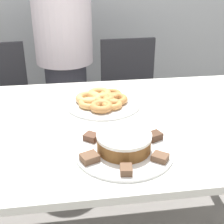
# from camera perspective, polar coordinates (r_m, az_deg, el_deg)

# --- Properties ---
(table) EXTENTS (1.63, 0.99, 0.76)m
(table) POSITION_cam_1_polar(r_m,az_deg,el_deg) (1.41, -1.25, -4.56)
(table) COLOR silver
(table) RESTS_ON ground_plane
(person_standing) EXTENTS (0.40, 0.40, 1.53)m
(person_standing) POSITION_cam_1_polar(r_m,az_deg,el_deg) (2.24, -8.67, 10.31)
(person_standing) COLOR #383842
(person_standing) RESTS_ON ground_plane
(office_chair_left) EXTENTS (0.47, 0.47, 0.89)m
(office_chair_left) POSITION_cam_1_polar(r_m,az_deg,el_deg) (2.30, -19.63, -0.48)
(office_chair_left) COLOR black
(office_chair_left) RESTS_ON ground_plane
(office_chair_right) EXTENTS (0.45, 0.45, 0.89)m
(office_chair_right) POSITION_cam_1_polar(r_m,az_deg,el_deg) (2.29, 3.49, 0.95)
(office_chair_right) COLOR black
(office_chair_right) RESTS_ON ground_plane
(plate_cake) EXTENTS (0.37, 0.37, 0.01)m
(plate_cake) POSITION_cam_1_polar(r_m,az_deg,el_deg) (1.15, 2.18, -7.04)
(plate_cake) COLOR white
(plate_cake) RESTS_ON table
(plate_donuts) EXTENTS (0.36, 0.36, 0.01)m
(plate_donuts) POSITION_cam_1_polar(r_m,az_deg,el_deg) (1.52, -1.64, 1.59)
(plate_donuts) COLOR white
(plate_donuts) RESTS_ON table
(frosted_cake) EXTENTS (0.20, 0.20, 0.06)m
(frosted_cake) POSITION_cam_1_polar(r_m,az_deg,el_deg) (1.13, 2.21, -5.47)
(frosted_cake) COLOR brown
(frosted_cake) RESTS_ON plate_cake
(lamington_0) EXTENTS (0.05, 0.06, 0.02)m
(lamington_0) POSITION_cam_1_polar(r_m,az_deg,el_deg) (1.26, 1.86, -2.99)
(lamington_0) COLOR #513828
(lamington_0) RESTS_ON plate_cake
(lamington_1) EXTENTS (0.07, 0.07, 0.02)m
(lamington_1) POSITION_cam_1_polar(r_m,az_deg,el_deg) (1.20, -3.80, -4.58)
(lamington_1) COLOR brown
(lamington_1) RESTS_ON plate_cake
(lamington_2) EXTENTS (0.07, 0.07, 0.03)m
(lamington_2) POSITION_cam_1_polar(r_m,az_deg,el_deg) (1.08, -4.11, -8.33)
(lamington_2) COLOR brown
(lamington_2) RESTS_ON plate_cake
(lamington_3) EXTENTS (0.04, 0.05, 0.02)m
(lamington_3) POSITION_cam_1_polar(r_m,az_deg,el_deg) (1.03, 2.60, -10.50)
(lamington_3) COLOR brown
(lamington_3) RESTS_ON plate_cake
(lamington_4) EXTENTS (0.07, 0.07, 0.02)m
(lamington_4) POSITION_cam_1_polar(r_m,az_deg,el_deg) (1.10, 8.79, -8.19)
(lamington_4) COLOR brown
(lamington_4) RESTS_ON plate_cake
(lamington_5) EXTENTS (0.06, 0.06, 0.03)m
(lamington_5) POSITION_cam_1_polar(r_m,az_deg,el_deg) (1.21, 7.77, -4.38)
(lamington_5) COLOR #513828
(lamington_5) RESTS_ON plate_cake
(donut_0) EXTENTS (0.11, 0.11, 0.04)m
(donut_0) POSITION_cam_1_polar(r_m,az_deg,el_deg) (1.51, -1.65, 2.38)
(donut_0) COLOR #C68447
(donut_0) RESTS_ON plate_donuts
(donut_1) EXTENTS (0.11, 0.11, 0.03)m
(donut_1) POSITION_cam_1_polar(r_m,az_deg,el_deg) (1.58, -0.19, 3.28)
(donut_1) COLOR #C68447
(donut_1) RESTS_ON plate_donuts
(donut_2) EXTENTS (0.12, 0.12, 0.04)m
(donut_2) POSITION_cam_1_polar(r_m,az_deg,el_deg) (1.57, -2.36, 3.31)
(donut_2) COLOR tan
(donut_2) RESTS_ON plate_donuts
(donut_3) EXTENTS (0.13, 0.13, 0.04)m
(donut_3) POSITION_cam_1_polar(r_m,az_deg,el_deg) (1.53, -4.31, 2.58)
(donut_3) COLOR #E5AD66
(donut_3) RESTS_ON plate_donuts
(donut_4) EXTENTS (0.11, 0.11, 0.03)m
(donut_4) POSITION_cam_1_polar(r_m,az_deg,el_deg) (1.48, -4.03, 1.62)
(donut_4) COLOR tan
(donut_4) RESTS_ON plate_donuts
(donut_5) EXTENTS (0.11, 0.11, 0.03)m
(donut_5) POSITION_cam_1_polar(r_m,az_deg,el_deg) (1.43, -1.94, 1.00)
(donut_5) COLOR #C68447
(donut_5) RESTS_ON plate_donuts
(donut_6) EXTENTS (0.10, 0.10, 0.03)m
(donut_6) POSITION_cam_1_polar(r_m,az_deg,el_deg) (1.46, -0.01, 1.40)
(donut_6) COLOR #D18E4C
(donut_6) RESTS_ON plate_donuts
(donut_7) EXTENTS (0.12, 0.12, 0.03)m
(donut_7) POSITION_cam_1_polar(r_m,az_deg,el_deg) (1.51, 0.61, 2.38)
(donut_7) COLOR #C68447
(donut_7) RESTS_ON plate_donuts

